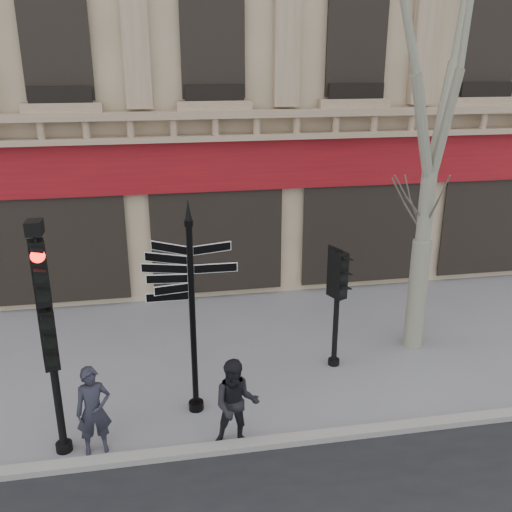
{
  "coord_description": "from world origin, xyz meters",
  "views": [
    {
      "loc": [
        -1.5,
        -9.19,
        6.25
      ],
      "look_at": [
        0.26,
        0.6,
        2.68
      ],
      "focal_mm": 40.0,
      "sensor_mm": 36.0,
      "label": 1
    }
  ],
  "objects_px": {
    "traffic_signal_main": "(46,313)",
    "pedestrian_b": "(236,404)",
    "traffic_signal_secondary": "(338,287)",
    "plane_tree": "(445,23)",
    "fingerpost": "(191,275)",
    "pedestrian_a": "(94,411)"
  },
  "relations": [
    {
      "from": "traffic_signal_secondary",
      "to": "pedestrian_a",
      "type": "height_order",
      "value": "traffic_signal_secondary"
    },
    {
      "from": "traffic_signal_main",
      "to": "pedestrian_b",
      "type": "height_order",
      "value": "traffic_signal_main"
    },
    {
      "from": "traffic_signal_main",
      "to": "pedestrian_a",
      "type": "height_order",
      "value": "traffic_signal_main"
    },
    {
      "from": "traffic_signal_secondary",
      "to": "traffic_signal_main",
      "type": "bearing_deg",
      "value": 177.82
    },
    {
      "from": "plane_tree",
      "to": "fingerpost",
      "type": "bearing_deg",
      "value": -162.23
    },
    {
      "from": "traffic_signal_secondary",
      "to": "pedestrian_a",
      "type": "distance_m",
      "value": 5.2
    },
    {
      "from": "traffic_signal_secondary",
      "to": "pedestrian_b",
      "type": "relative_size",
      "value": 1.59
    },
    {
      "from": "traffic_signal_main",
      "to": "plane_tree",
      "type": "relative_size",
      "value": 0.41
    },
    {
      "from": "pedestrian_b",
      "to": "pedestrian_a",
      "type": "bearing_deg",
      "value": -179.32
    },
    {
      "from": "traffic_signal_main",
      "to": "traffic_signal_secondary",
      "type": "relative_size",
      "value": 1.57
    },
    {
      "from": "traffic_signal_main",
      "to": "fingerpost",
      "type": "bearing_deg",
      "value": 5.24
    },
    {
      "from": "traffic_signal_main",
      "to": "pedestrian_a",
      "type": "distance_m",
      "value": 1.82
    },
    {
      "from": "traffic_signal_secondary",
      "to": "pedestrian_a",
      "type": "bearing_deg",
      "value": -178.95
    },
    {
      "from": "plane_tree",
      "to": "pedestrian_b",
      "type": "xyz_separation_m",
      "value": [
        -4.41,
        -2.74,
        -5.95
      ]
    },
    {
      "from": "traffic_signal_main",
      "to": "plane_tree",
      "type": "height_order",
      "value": "plane_tree"
    },
    {
      "from": "plane_tree",
      "to": "pedestrian_b",
      "type": "distance_m",
      "value": 7.9
    },
    {
      "from": "traffic_signal_secondary",
      "to": "plane_tree",
      "type": "distance_m",
      "value": 5.39
    },
    {
      "from": "fingerpost",
      "to": "pedestrian_a",
      "type": "distance_m",
      "value": 2.71
    },
    {
      "from": "fingerpost",
      "to": "pedestrian_b",
      "type": "distance_m",
      "value": 2.28
    },
    {
      "from": "traffic_signal_secondary",
      "to": "pedestrian_b",
      "type": "bearing_deg",
      "value": -158.93
    },
    {
      "from": "traffic_signal_main",
      "to": "plane_tree",
      "type": "distance_m",
      "value": 8.73
    },
    {
      "from": "pedestrian_a",
      "to": "pedestrian_b",
      "type": "distance_m",
      "value": 2.31
    }
  ]
}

